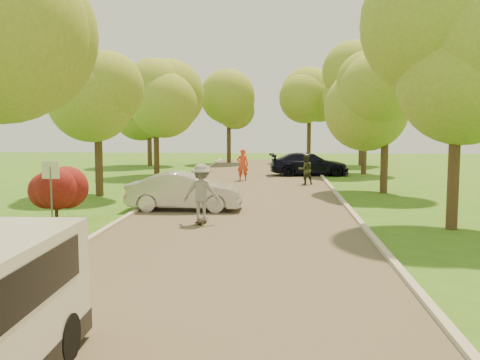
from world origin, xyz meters
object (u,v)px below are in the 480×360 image
(silver_sedan, at_px, (185,191))
(skateboarder, at_px, (202,192))
(street_sign, at_px, (51,181))
(longboard, at_px, (202,221))
(person_olive, at_px, (306,170))
(person_striped, at_px, (243,165))
(dark_sedan, at_px, (309,164))

(silver_sedan, bearing_deg, skateboarder, -159.25)
(street_sign, distance_m, longboard, 4.97)
(longboard, bearing_deg, silver_sedan, -66.82)
(longboard, distance_m, person_olive, 12.68)
(street_sign, distance_m, person_olive, 15.90)
(person_olive, bearing_deg, longboard, 56.22)
(longboard, xyz_separation_m, skateboarder, (-0.00, 0.00, 0.96))
(silver_sedan, bearing_deg, person_striped, -7.65)
(longboard, height_order, skateboarder, skateboarder)
(street_sign, xyz_separation_m, person_olive, (8.60, 13.36, -0.73))
(dark_sedan, height_order, person_olive, person_olive)
(dark_sedan, bearing_deg, person_olive, 169.06)
(street_sign, bearing_deg, longboard, 16.60)
(skateboarder, xyz_separation_m, person_olive, (4.05, 12.00, -0.23))
(dark_sedan, relative_size, skateboarder, 2.70)
(street_sign, bearing_deg, silver_sedan, 49.87)
(street_sign, bearing_deg, skateboarder, 16.60)
(person_striped, relative_size, person_olive, 1.12)
(dark_sedan, height_order, longboard, dark_sedan)
(street_sign, relative_size, person_olive, 1.30)
(silver_sedan, relative_size, skateboarder, 2.34)
(person_striped, height_order, person_olive, person_striped)
(street_sign, height_order, longboard, street_sign)
(dark_sedan, height_order, skateboarder, skateboarder)
(longboard, distance_m, person_striped, 13.91)
(silver_sedan, relative_size, longboard, 4.52)
(silver_sedan, xyz_separation_m, person_olive, (5.10, 9.20, 0.11))
(longboard, bearing_deg, person_striped, -89.35)
(person_olive, bearing_deg, silver_sedan, 45.86)
(skateboarder, bearing_deg, silver_sedan, -66.82)
(silver_sedan, distance_m, longboard, 3.05)
(longboard, xyz_separation_m, person_olive, (4.05, 12.00, 0.73))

